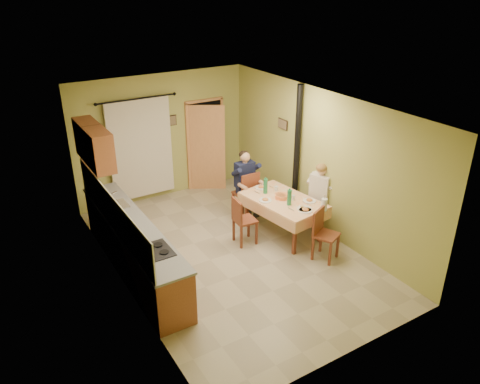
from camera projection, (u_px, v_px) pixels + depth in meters
floor at (231, 253)px, 8.67m from camera, size 4.00×6.00×0.01m
room_shell at (230, 162)px, 7.89m from camera, size 4.04×6.04×2.82m
kitchen_run at (133, 247)px, 7.96m from camera, size 0.64×3.64×1.56m
upper_cabinets at (94, 144)px, 8.29m from camera, size 0.35×1.40×0.70m
curtain at (141, 148)px, 10.11m from camera, size 1.70×0.07×2.22m
doorway at (206, 145)px, 10.92m from camera, size 0.96×0.47×2.15m
dining_table at (283, 216)px, 9.16m from camera, size 1.19×1.74×0.76m
tableware at (288, 198)px, 8.90m from camera, size 0.95×1.59×0.33m
chair_far at (246, 202)px, 9.94m from camera, size 0.44×0.44×1.00m
chair_near at (325, 244)px, 8.40m from camera, size 0.52×0.52×0.95m
chair_right at (319, 215)px, 9.41m from camera, size 0.54×0.54×0.98m
chair_left at (244, 229)px, 8.89m from camera, size 0.41×0.41×0.94m
man_far at (245, 176)px, 9.70m from camera, size 0.58×0.47×1.39m
man_right at (321, 189)px, 9.15m from camera, size 0.59×0.65×1.39m
stove_flue at (296, 171)px, 9.59m from camera, size 0.24×0.24×2.80m
picture_back at (172, 120)px, 10.33m from camera, size 0.19×0.03×0.23m
picture_right at (283, 124)px, 9.74m from camera, size 0.03×0.31×0.21m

